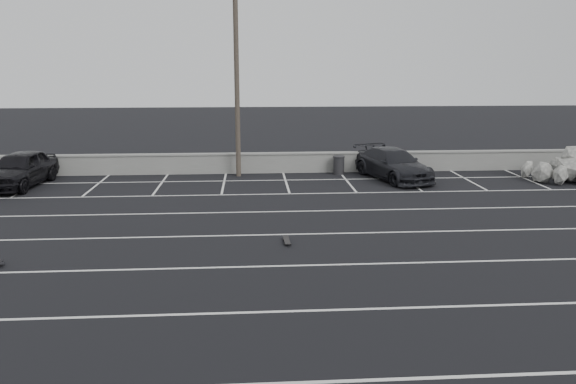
{
  "coord_description": "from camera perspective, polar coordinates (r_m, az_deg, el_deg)",
  "views": [
    {
      "loc": [
        -0.71,
        -15.04,
        5.62
      ],
      "look_at": [
        0.66,
        5.04,
        1.0
      ],
      "focal_mm": 35.0,
      "sensor_mm": 36.0,
      "label": 1
    }
  ],
  "objects": [
    {
      "name": "stall_lines",
      "position": [
        20.25,
        -1.97,
        -3.18
      ],
      "size": [
        36.0,
        20.05,
        0.01
      ],
      "color": "silver",
      "rests_on": "ground"
    },
    {
      "name": "skateboard",
      "position": [
        18.04,
        -0.12,
        -4.99
      ],
      "size": [
        0.22,
        0.72,
        0.09
      ],
      "rotation": [
        0.0,
        0.0,
        0.03
      ],
      "color": "black",
      "rests_on": "ground"
    },
    {
      "name": "riprap_pile",
      "position": [
        30.92,
        27.19,
        1.92
      ],
      "size": [
        5.09,
        3.82,
        1.26
      ],
      "color": "#A7A69C",
      "rests_on": "ground"
    },
    {
      "name": "car_left",
      "position": [
        28.95,
        -25.58,
        2.14
      ],
      "size": [
        2.41,
        5.05,
        1.67
      ],
      "primitive_type": "imported",
      "rotation": [
        0.0,
        0.0,
        -0.09
      ],
      "color": "black",
      "rests_on": "ground"
    },
    {
      "name": "ground",
      "position": [
        16.07,
        -1.13,
        -7.54
      ],
      "size": [
        120.0,
        120.0,
        0.0
      ],
      "primitive_type": "plane",
      "color": "black",
      "rests_on": "ground"
    },
    {
      "name": "utility_pole",
      "position": [
        28.26,
        -5.22,
        11.01
      ],
      "size": [
        1.24,
        0.25,
        9.27
      ],
      "color": "#4C4238",
      "rests_on": "ground"
    },
    {
      "name": "trash_bin",
      "position": [
        29.21,
        5.18,
        2.75
      ],
      "size": [
        0.69,
        0.69,
        0.95
      ],
      "rotation": [
        0.0,
        0.0,
        0.12
      ],
      "color": "#242426",
      "rests_on": "ground"
    },
    {
      "name": "seawall",
      "position": [
        29.49,
        -2.46,
        3.02
      ],
      "size": [
        50.0,
        0.45,
        1.06
      ],
      "color": "gray",
      "rests_on": "ground"
    },
    {
      "name": "car_right",
      "position": [
        28.31,
        10.63,
        2.81
      ],
      "size": [
        3.57,
        5.57,
        1.5
      ],
      "primitive_type": "imported",
      "rotation": [
        0.0,
        0.0,
        0.31
      ],
      "color": "black",
      "rests_on": "ground"
    }
  ]
}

